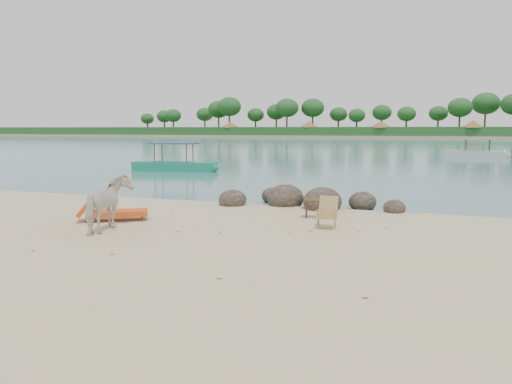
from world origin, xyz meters
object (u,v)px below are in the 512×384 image
boulders (303,201)px  cow (109,205)px  side_table (316,210)px  lounge_chair (117,210)px  boat_near (174,147)px  deck_chair (326,214)px

boulders → cow: 6.89m
side_table → lounge_chair: lounge_chair is taller
boulders → boat_near: boat_near is taller
cow → lounge_chair: cow is taller
deck_chair → cow: bearing=-159.9°
side_table → deck_chair: deck_chair is taller
cow → boat_near: size_ratio=0.28×
cow → side_table: size_ratio=2.55×
deck_chair → boat_near: bearing=127.9°
cow → boat_near: boat_near is taller
boulders → side_table: (0.94, -2.15, 0.07)m
deck_chair → boat_near: size_ratio=0.14×
lounge_chair → cow: bearing=-94.2°
boat_near → boulders: bearing=-51.8°
side_table → boulders: bearing=100.8°
deck_chair → boat_near: boat_near is taller
boulders → side_table: 2.35m
cow → lounge_chair: bearing=-75.3°
lounge_chair → deck_chair: (5.90, 0.88, 0.10)m
deck_chair → lounge_chair: bearing=-174.3°
boulders → lounge_chair: boulders is taller
cow → boat_near: bearing=-78.4°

